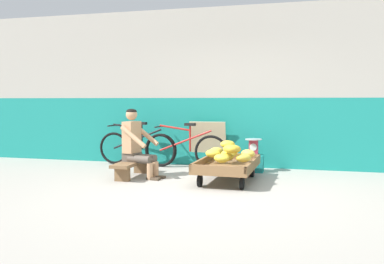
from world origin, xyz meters
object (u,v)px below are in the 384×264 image
at_px(weighing_scale, 254,147).
at_px(bicycle_near_left, 137,147).
at_px(bicycle_far_left, 185,150).
at_px(plastic_crate, 253,163).
at_px(banana_cart, 228,166).
at_px(low_bench, 132,165).
at_px(vendor_seated, 136,143).
at_px(shopping_bag, 249,168).
at_px(sign_board, 208,144).

relative_size(weighing_scale, bicycle_near_left, 0.18).
bearing_deg(weighing_scale, bicycle_far_left, 176.68).
bearing_deg(bicycle_far_left, plastic_crate, -3.27).
bearing_deg(banana_cart, bicycle_far_left, 132.91).
relative_size(banana_cart, low_bench, 1.33).
bearing_deg(weighing_scale, plastic_crate, 90.00).
xyz_separation_m(banana_cart, weighing_scale, (0.30, 1.00, 0.21)).
height_order(low_bench, weighing_scale, weighing_scale).
bearing_deg(bicycle_near_left, vendor_seated, -68.29).
height_order(weighing_scale, shopping_bag, weighing_scale).
bearing_deg(low_bench, bicycle_far_left, 60.20).
xyz_separation_m(banana_cart, shopping_bag, (0.26, 0.65, -0.12)).
bearing_deg(vendor_seated, banana_cart, 0.82).
bearing_deg(sign_board, plastic_crate, -24.93).
distance_m(low_bench, shopping_bag, 1.99).
xyz_separation_m(vendor_seated, plastic_crate, (1.83, 1.02, -0.42)).
relative_size(low_bench, vendor_seated, 0.97).
bearing_deg(bicycle_far_left, vendor_seated, -115.89).
bearing_deg(bicycle_near_left, sign_board, 9.92).
bearing_deg(bicycle_near_left, banana_cart, -30.51).
distance_m(bicycle_near_left, bicycle_far_left, 1.02).
bearing_deg(bicycle_near_left, shopping_bag, -13.26).
xyz_separation_m(vendor_seated, sign_board, (0.91, 1.45, -0.13)).
relative_size(vendor_seated, bicycle_far_left, 0.69).
bearing_deg(plastic_crate, vendor_seated, -150.81).
bearing_deg(shopping_bag, vendor_seated, -159.49).
relative_size(low_bench, bicycle_near_left, 0.67).
relative_size(plastic_crate, weighing_scale, 1.20).
bearing_deg(low_bench, vendor_seated, -10.56).
height_order(vendor_seated, bicycle_near_left, vendor_seated).
bearing_deg(low_bench, banana_cart, 0.20).
relative_size(weighing_scale, bicycle_far_left, 0.18).
bearing_deg(plastic_crate, weighing_scale, -90.00).
height_order(low_bench, sign_board, sign_board).
bearing_deg(vendor_seated, shopping_bag, 20.51).
distance_m(banana_cart, bicycle_near_left, 2.34).
bearing_deg(banana_cart, plastic_crate, 73.37).
xyz_separation_m(weighing_scale, bicycle_near_left, (-2.31, 0.19, -0.10)).
height_order(weighing_scale, bicycle_near_left, bicycle_near_left).
height_order(low_bench, bicycle_far_left, bicycle_far_left).
bearing_deg(plastic_crate, low_bench, -152.30).
height_order(plastic_crate, bicycle_near_left, bicycle_near_left).
distance_m(vendor_seated, sign_board, 1.71).
xyz_separation_m(low_bench, vendor_seated, (0.09, -0.02, 0.37)).
distance_m(low_bench, bicycle_near_left, 1.26).
height_order(low_bench, bicycle_near_left, bicycle_near_left).
xyz_separation_m(banana_cart, sign_board, (-0.62, 1.43, 0.19)).
distance_m(banana_cart, bicycle_far_left, 1.47).
relative_size(bicycle_far_left, sign_board, 1.89).
distance_m(bicycle_near_left, shopping_bag, 2.35).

